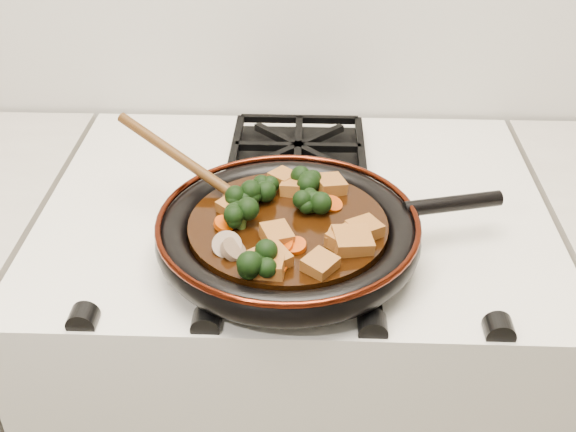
{
  "coord_description": "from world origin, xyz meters",
  "views": [
    {
      "loc": [
        0.02,
        0.76,
        1.49
      ],
      "look_at": [
        -0.01,
        1.55,
        0.97
      ],
      "focal_mm": 45.0,
      "sensor_mm": 36.0,
      "label": 1
    }
  ],
  "objects": [
    {
      "name": "carrot_coin_1",
      "position": [
        -0.02,
        1.45,
        0.96
      ],
      "size": [
        0.03,
        0.03,
        0.02
      ],
      "primitive_type": "cylinder",
      "rotation": [
        0.06,
        0.23,
        0.0
      ],
      "color": "#B43905",
      "rests_on": "braising_sauce"
    },
    {
      "name": "mushroom_slice_1",
      "position": [
        -0.05,
        1.64,
        0.97
      ],
      "size": [
        0.03,
        0.03,
        0.03
      ],
      "primitive_type": "cylinder",
      "rotation": [
        0.62,
        0.0,
        3.13
      ],
      "color": "brown",
      "rests_on": "braising_sauce"
    },
    {
      "name": "mushroom_slice_2",
      "position": [
        -0.08,
        1.49,
        0.97
      ],
      "size": [
        0.04,
        0.04,
        0.03
      ],
      "primitive_type": "cylinder",
      "rotation": [
        0.58,
        0.0,
        0.18
      ],
      "color": "brown",
      "rests_on": "braising_sauce"
    },
    {
      "name": "tofu_cube_1",
      "position": [
        -0.02,
        1.65,
        0.97
      ],
      "size": [
        0.05,
        0.05,
        0.02
      ],
      "primitive_type": "cube",
      "rotation": [
        0.06,
        0.07,
        0.93
      ],
      "color": "#925721",
      "rests_on": "braising_sauce"
    },
    {
      "name": "stove",
      "position": [
        0.0,
        1.69,
        0.45
      ],
      "size": [
        0.76,
        0.6,
        0.9
      ],
      "primitive_type": "cube",
      "color": "silver",
      "rests_on": "ground"
    },
    {
      "name": "broccoli_floret_1",
      "position": [
        0.02,
        1.58,
        0.97
      ],
      "size": [
        0.08,
        0.09,
        0.07
      ],
      "primitive_type": null,
      "rotation": [
        -0.01,
        -0.21,
        1.12
      ],
      "color": "black",
      "rests_on": "braising_sauce"
    },
    {
      "name": "tofu_cube_2",
      "position": [
        -0.02,
        1.51,
        0.97
      ],
      "size": [
        0.05,
        0.05,
        0.03
      ],
      "primitive_type": "cube",
      "rotation": [
        0.04,
        -0.05,
        1.96
      ],
      "color": "#925721",
      "rests_on": "braising_sauce"
    },
    {
      "name": "carrot_coin_3",
      "position": [
        0.05,
        1.59,
        0.96
      ],
      "size": [
        0.03,
        0.03,
        0.02
      ],
      "primitive_type": "cylinder",
      "rotation": [
        0.24,
        0.28,
        0.0
      ],
      "color": "#B43905",
      "rests_on": "braising_sauce"
    },
    {
      "name": "tofu_cube_6",
      "position": [
        0.08,
        1.5,
        0.97
      ],
      "size": [
        0.06,
        0.05,
        0.03
      ],
      "primitive_type": "cube",
      "rotation": [
        0.07,
        -0.1,
        1.75
      ],
      "color": "#925721",
      "rests_on": "braising_sauce"
    },
    {
      "name": "tofu_cube_8",
      "position": [
        0.0,
        1.63,
        0.97
      ],
      "size": [
        0.04,
        0.04,
        0.03
      ],
      "primitive_type": "cube",
      "rotation": [
        -0.08,
        0.12,
        1.38
      ],
      "color": "#925721",
      "rests_on": "braising_sauce"
    },
    {
      "name": "mushroom_slice_0",
      "position": [
        -0.07,
        1.48,
        0.97
      ],
      "size": [
        0.04,
        0.04,
        0.03
      ],
      "primitive_type": "cylinder",
      "rotation": [
        0.62,
        0.0,
        1.37
      ],
      "color": "brown",
      "rests_on": "braising_sauce"
    },
    {
      "name": "tofu_cube_4",
      "position": [
        0.09,
        1.52,
        0.97
      ],
      "size": [
        0.05,
        0.05,
        0.02
      ],
      "primitive_type": "cube",
      "rotation": [
        0.02,
        0.03,
        0.57
      ],
      "color": "#925721",
      "rests_on": "braising_sauce"
    },
    {
      "name": "tofu_cube_5",
      "position": [
        -0.02,
        1.44,
        0.97
      ],
      "size": [
        0.04,
        0.04,
        0.02
      ],
      "primitive_type": "cube",
      "rotation": [
        -0.06,
        0.04,
        1.47
      ],
      "color": "#925721",
      "rests_on": "braising_sauce"
    },
    {
      "name": "broccoli_floret_3",
      "position": [
        -0.07,
        1.58,
        0.97
      ],
      "size": [
        0.06,
        0.07,
        0.07
      ],
      "primitive_type": null,
      "rotation": [
        0.22,
        -0.07,
        3.11
      ],
      "color": "black",
      "rests_on": "braising_sauce"
    },
    {
      "name": "broccoli_floret_5",
      "position": [
        -0.03,
        1.61,
        0.97
      ],
      "size": [
        0.07,
        0.07,
        0.05
      ],
      "primitive_type": null,
      "rotation": [
        0.03,
        0.09,
        1.45
      ],
      "color": "black",
      "rests_on": "braising_sauce"
    },
    {
      "name": "carrot_coin_2",
      "position": [
        -0.01,
        1.49,
        0.96
      ],
      "size": [
        0.03,
        0.03,
        0.02
      ],
      "primitive_type": "cylinder",
      "rotation": [
        0.2,
        -0.3,
        0.0
      ],
      "color": "#B43905",
      "rests_on": "braising_sauce"
    },
    {
      "name": "tofu_cube_0",
      "position": [
        0.04,
        1.45,
        0.97
      ],
      "size": [
        0.05,
        0.05,
        0.02
      ],
      "primitive_type": "cube",
      "rotation": [
        0.09,
        -0.05,
        0.92
      ],
      "color": "#925721",
      "rests_on": "braising_sauce"
    },
    {
      "name": "tofu_cube_3",
      "position": [
        -0.08,
        1.57,
        0.97
      ],
      "size": [
        0.05,
        0.05,
        0.03
      ],
      "primitive_type": "cube",
      "rotation": [
        -0.09,
        -0.05,
        2.43
      ],
      "color": "#925721",
      "rests_on": "braising_sauce"
    },
    {
      "name": "broccoli_floret_0",
      "position": [
        0.02,
        1.63,
        0.97
      ],
      "size": [
        0.09,
        0.08,
        0.06
      ],
      "primitive_type": null,
      "rotation": [
        0.06,
        -0.03,
        2.23
      ],
      "color": "black",
      "rests_on": "braising_sauce"
    },
    {
      "name": "skillet",
      "position": [
        -0.0,
        1.55,
        0.94
      ],
      "size": [
        0.47,
        0.35,
        0.05
      ],
      "rotation": [
        0.0,
        0.0,
        0.25
      ],
      "color": "black",
      "rests_on": "burner_grate_front"
    },
    {
      "name": "broccoli_floret_4",
      "position": [
        -0.04,
        1.44,
        0.97
      ],
      "size": [
        0.07,
        0.08,
        0.06
      ],
      "primitive_type": null,
      "rotation": [
        -0.04,
        0.13,
        1.3
      ],
      "color": "black",
      "rests_on": "braising_sauce"
    },
    {
      "name": "wooden_spoon",
      "position": [
        -0.12,
        1.63,
        0.98
      ],
      "size": [
        0.14,
        0.1,
        0.22
      ],
      "rotation": [
        0.0,
        0.0,
        2.6
      ],
      "color": "#4C2D10",
      "rests_on": "braising_sauce"
    },
    {
      "name": "carrot_coin_0",
      "position": [
        0.0,
        1.49,
        0.96
      ],
      "size": [
        0.03,
        0.03,
        0.02
      ],
      "primitive_type": "cylinder",
      "rotation": [
        0.18,
        -0.11,
        0.0
      ],
      "color": "#B43905",
      "rests_on": "braising_sauce"
    },
    {
      "name": "broccoli_floret_2",
      "position": [
        -0.07,
        1.54,
        0.97
      ],
      "size": [
        0.09,
        0.09,
        0.07
      ],
      "primitive_type": null,
      "rotation": [
        0.17,
        0.07,
        2.28
      ],
      "color": "black",
      "rests_on": "braising_sauce"
    },
    {
      "name": "tofu_cube_11",
      "position": [
        0.06,
        1.5,
        0.97
      ],
      "size": [
        0.04,
        0.04,
        0.02
      ],
      "primitive_type": "cube",
      "rotation": [
        -0.03,
        0.06,
        2.87
      ],
      "color": "#925721",
      "rests_on": "braising_sauce"
    },
    {
      "name": "tofu_cube_10",
      "position": [
        0.05,
        1.63,
        0.97
      ],
      "size": [
        0.05,
        0.05,
        0.03
      ],
      "primitive_type": "cube",
      "rotation": [
        0.11,
        0.02,
        1.92
      ],
      "color": "#925721",
      "rests_on": "braising_sauce"
    },
    {
      "name": "burner_grate_back",
      "position": [
        0.0,
        1.83,
        0.91
      ],
      "size": [
        0.23,
        0.23,
        0.03
      ],
      "primitive_type": null,
      "color": "black",
      "rests_on": "stove"
    },
    {
      "name": "braising_sauce",
      "position": [
        -0.01,
        1.55,
        0.95
      ],
      "size": [
        0.26,
        0.26,
        0.02
      ],
      "primitive_type": "cylinder",
      "color": "black",
      "rests_on": "skillet"
    },
    {
      "name": "tofu_cube_9",
      "position": [
        0.07,
        1.5,
        0.97
      ],
      "size": [
        0.05,
        0.05,
        0.02
      ],
      "primitive_type": "cube",
      "rotation": [
        0.02,
        0.04,
        0.82
      ],
      "color": "#925721",
      "rests_on": "braising_sauce"
    },
    {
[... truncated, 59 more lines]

